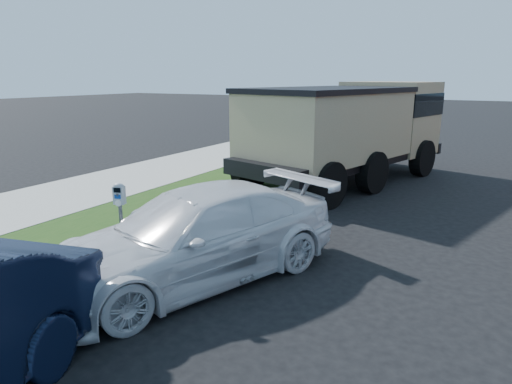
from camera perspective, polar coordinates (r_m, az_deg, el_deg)
The scene contains 5 objects.
ground at distance 7.00m, azimuth 6.13°, elevation -11.13°, with size 120.00×120.00×0.00m, color black.
streetside at distance 11.58m, azimuth -15.77°, elevation -0.93°, with size 6.12×50.00×0.15m.
parking_meter at distance 7.37m, azimuth -16.64°, elevation -1.61°, with size 0.21×0.17×1.29m.
white_wagon at distance 6.95m, azimuth -7.05°, elevation -5.30°, with size 1.91×4.69×1.36m, color silver.
dump_truck at distance 13.61m, azimuth 11.84°, elevation 8.05°, with size 4.41×7.65×2.83m.
Camera 1 is at (2.43, -5.85, 2.99)m, focal length 32.00 mm.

